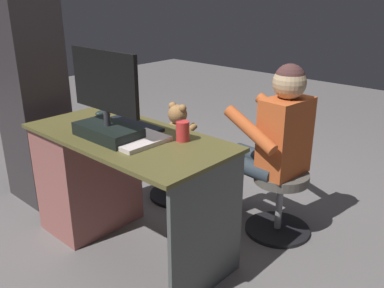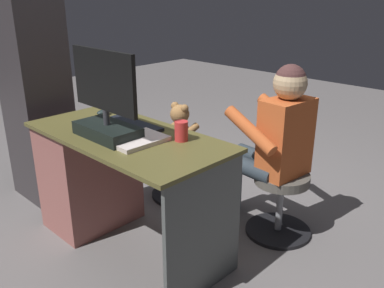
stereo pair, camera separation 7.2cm
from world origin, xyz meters
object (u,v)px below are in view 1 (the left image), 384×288
Objects in this scene: computer_mouse at (102,113)px; visitor_chair at (280,198)px; monitor at (106,110)px; keyboard at (132,125)px; office_chair_teddy at (178,167)px; tv_remote at (106,124)px; person at (272,136)px; desk at (97,174)px; teddy_bear at (179,126)px; cup at (183,131)px.

visitor_chair is (-0.99, -0.63, -0.51)m from computer_mouse.
monitor is 1.24m from visitor_chair.
monitor is 0.46m from computer_mouse.
keyboard reaches higher than office_chair_teddy.
tv_remote is 1.02m from person.
monitor reaches higher than desk.
office_chair_teddy is at bearing 90.00° from teddy_bear.
person is at bearing 5.67° from visitor_chair.
keyboard is 3.83× the size of cup.
office_chair_teddy is 0.84m from visitor_chair.
office_chair_teddy is at bearing -89.30° from tv_remote.
cup is 0.87m from visitor_chair.
person is (-0.53, -0.85, -0.25)m from monitor.
desk is 0.71m from teddy_bear.
person is at bearing -145.75° from computer_mouse.
person is at bearing -132.75° from keyboard.
monitor is at bearing 161.65° from desk.
tv_remote is (0.18, -0.12, -0.15)m from monitor.
tv_remote is 1.20m from visitor_chair.
cup reaches higher than teddy_bear.
visitor_chair is (-0.84, -0.07, -0.32)m from teddy_bear.
person reaches higher than tv_remote.
keyboard is 0.87m from person.
office_chair_teddy is 0.40× the size of person.
monitor is 1.65× the size of teddy_bear.
cup is at bearing -175.74° from keyboard.
desk is 1.20m from visitor_chair.
keyboard is 1.31× the size of teddy_bear.
teddy_bear is (-0.16, -0.55, -0.19)m from computer_mouse.
desk is at bearing -18.35° from monitor.
visitor_chair is at bearing -139.84° from tv_remote.
desk is 3.02× the size of keyboard.
desk is at bearing 26.21° from keyboard.
cup is at bearing 135.79° from teddy_bear.
computer_mouse is at bearing -31.83° from tv_remote.
keyboard is at bearing 106.34° from office_chair_teddy.
teddy_bear is 0.90m from visitor_chair.
tv_remote is at bearing -167.03° from desk.
teddy_bear is (0.03, -0.66, -0.18)m from tv_remote.
monitor is 5.49× the size of computer_mouse.
keyboard reaches higher than visitor_chair.
visitor_chair is at bearing -136.32° from keyboard.
office_chair_teddy is (-0.16, -0.54, -0.51)m from computer_mouse.
tv_remote is at bearing 35.59° from keyboard.
teddy_bear reaches higher than office_chair_teddy.
computer_mouse reaches higher than keyboard.
desk is at bearing 83.63° from office_chair_teddy.
office_chair_teddy is 1.05× the size of visitor_chair.
cup reaches higher than computer_mouse.
tv_remote is at bearing 150.51° from computer_mouse.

